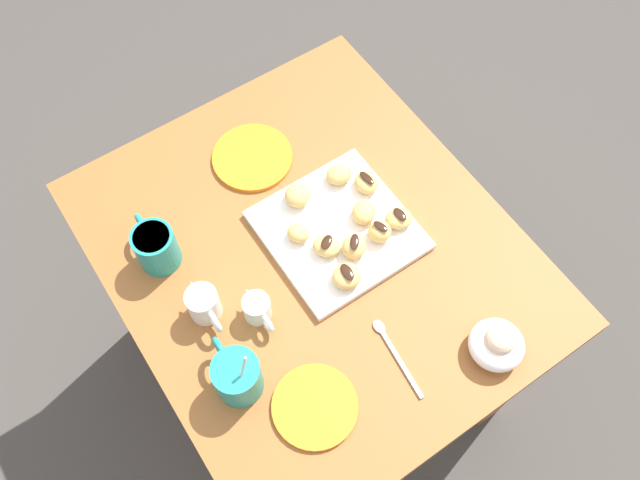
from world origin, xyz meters
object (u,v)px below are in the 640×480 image
beignet_0 (327,246)px  saucer_orange_left (315,407)px  coffee_mug_teal_left (237,375)px  cream_pitcher_white (204,304)px  beignet_7 (364,212)px  beignet_2 (298,233)px  saucer_orange_right (252,157)px  chocolate_sauce_pitcher (257,308)px  coffee_mug_teal_right (155,246)px  beignet_8 (297,195)px  pastry_plate_square (338,230)px  dining_table (313,282)px  beignet_5 (366,182)px  beignet_9 (354,247)px  beignet_1 (380,232)px  ice_cream_bowl (497,344)px  beignet_6 (347,276)px  beignet_3 (339,174)px  beignet_4 (399,218)px

beignet_0 → saucer_orange_left: bearing=141.9°
coffee_mug_teal_left → cream_pitcher_white: bearing=-7.0°
saucer_orange_left → beignet_7: beignet_7 is taller
beignet_2 → beignet_7: 0.14m
saucer_orange_left → saucer_orange_right: (0.51, -0.18, 0.00)m
coffee_mug_teal_left → chocolate_sauce_pitcher: (0.09, -0.10, -0.02)m
coffee_mug_teal_left → coffee_mug_teal_right: size_ratio=1.21×
beignet_0 → beignet_8: (0.13, -0.01, 0.00)m
pastry_plate_square → saucer_orange_right: (0.25, 0.05, -0.00)m
coffee_mug_teal_left → beignet_2: 0.30m
dining_table → beignet_2: beignet_2 is taller
beignet_5 → beignet_9: beignet_9 is taller
chocolate_sauce_pitcher → saucer_orange_left: size_ratio=0.61×
beignet_2 → saucer_orange_left: bearing=151.7°
beignet_1 → beignet_8: size_ratio=0.85×
dining_table → coffee_mug_teal_right: 0.36m
pastry_plate_square → ice_cream_bowl: 0.37m
coffee_mug_teal_left → coffee_mug_teal_right: (0.30, -0.00, -0.00)m
chocolate_sauce_pitcher → beignet_1: bearing=-89.8°
cream_pitcher_white → saucer_orange_right: cream_pitcher_white is taller
ice_cream_bowl → beignet_6: bearing=29.5°
dining_table → beignet_1: bearing=-113.7°
pastry_plate_square → beignet_2: beignet_2 is taller
saucer_orange_left → coffee_mug_teal_right: bearing=12.0°
beignet_5 → beignet_6: size_ratio=0.97×
coffee_mug_teal_left → ice_cream_bowl: size_ratio=1.44×
pastry_plate_square → cream_pitcher_white: (-0.00, 0.30, 0.03)m
coffee_mug_teal_left → cream_pitcher_white: 0.15m
beignet_2 → beignet_3: (0.07, -0.14, 0.00)m
saucer_orange_left → beignet_4: bearing=-58.4°
saucer_orange_right → beignet_8: bearing=-172.8°
cream_pitcher_white → beignet_9: (-0.06, -0.30, -0.00)m
coffee_mug_teal_right → beignet_6: coffee_mug_teal_right is taller
coffee_mug_teal_right → beignet_4: bearing=-115.4°
coffee_mug_teal_left → cream_pitcher_white: (0.15, -0.02, -0.01)m
dining_table → beignet_9: 0.21m
saucer_orange_right → beignet_1: (-0.31, -0.11, 0.03)m
chocolate_sauce_pitcher → beignet_7: bearing=-79.0°
coffee_mug_teal_right → beignet_7: bearing=-112.1°
saucer_orange_left → ice_cream_bowl: bearing=-106.2°
beignet_4 → coffee_mug_teal_left: bearing=103.0°
beignet_2 → beignet_5: beignet_2 is taller
pastry_plate_square → beignet_4: 0.12m
saucer_orange_right → beignet_6: beignet_6 is taller
beignet_7 → beignet_1: bearing=179.2°
chocolate_sauce_pitcher → beignet_6: (-0.04, -0.17, 0.00)m
beignet_3 → beignet_0: bearing=137.0°
beignet_2 → beignet_4: beignet_2 is taller
beignet_3 → beignet_5: beignet_3 is taller
pastry_plate_square → beignet_9: beignet_9 is taller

